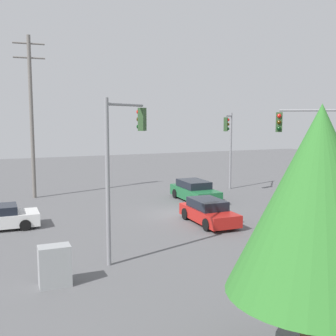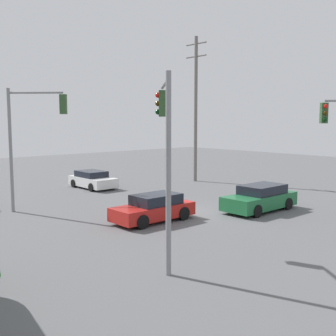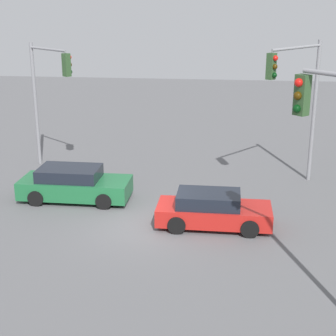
{
  "view_description": "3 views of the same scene",
  "coord_description": "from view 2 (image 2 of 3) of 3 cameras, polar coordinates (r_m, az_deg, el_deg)",
  "views": [
    {
      "loc": [
        -10.63,
        -23.28,
        6.1
      ],
      "look_at": [
        -0.91,
        0.3,
        2.91
      ],
      "focal_mm": 45.0,
      "sensor_mm": 36.0,
      "label": 1
    },
    {
      "loc": [
        16.39,
        -15.9,
        5.09
      ],
      "look_at": [
        -2.42,
        0.93,
        2.19
      ],
      "focal_mm": 45.0,
      "sensor_mm": 36.0,
      "label": 2
    },
    {
      "loc": [
        -17.79,
        -3.06,
        8.18
      ],
      "look_at": [
        -0.2,
        -0.92,
        2.47
      ],
      "focal_mm": 55.0,
      "sensor_mm": 36.0,
      "label": 3
    }
  ],
  "objects": [
    {
      "name": "ground_plane",
      "position": [
        23.39,
        2.27,
        -6.03
      ],
      "size": [
        80.0,
        80.0,
        0.0
      ],
      "primitive_type": "plane",
      "color": "#5B5B5E"
    },
    {
      "name": "sedan_red",
      "position": [
        21.29,
        -1.94,
        -5.47
      ],
      "size": [
        1.88,
        4.33,
        1.36
      ],
      "rotation": [
        0.0,
        0.0,
        3.14
      ],
      "color": "red",
      "rests_on": "ground_plane"
    },
    {
      "name": "sedan_white",
      "position": [
        32.04,
        -10.19,
        -1.58
      ],
      "size": [
        4.08,
        2.0,
        1.28
      ],
      "rotation": [
        0.0,
        0.0,
        -1.57
      ],
      "color": "silver",
      "rests_on": "ground_plane"
    },
    {
      "name": "sedan_green",
      "position": [
        24.26,
        12.37,
        -4.02
      ],
      "size": [
        2.03,
        4.71,
        1.45
      ],
      "rotation": [
        0.0,
        0.0,
        3.14
      ],
      "color": "#1E6638",
      "rests_on": "ground_plane"
    },
    {
      "name": "traffic_signal_cross",
      "position": [
        14.88,
        -0.38,
        4.36
      ],
      "size": [
        3.26,
        2.61,
        6.62
      ],
      "rotation": [
        0.0,
        0.0,
        2.48
      ],
      "color": "gray",
      "rests_on": "ground_plane"
    },
    {
      "name": "traffic_signal_aux",
      "position": [
        24.13,
        -18.09,
        5.03
      ],
      "size": [
        2.51,
        2.41,
        6.8
      ],
      "rotation": [
        0.0,
        0.0,
        0.76
      ],
      "color": "gray",
      "rests_on": "ground_plane"
    },
    {
      "name": "utility_pole_tall",
      "position": [
        34.95,
        3.77,
        8.36
      ],
      "size": [
        2.2,
        0.28,
        11.8
      ],
      "color": "slate",
      "rests_on": "ground_plane"
    }
  ]
}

